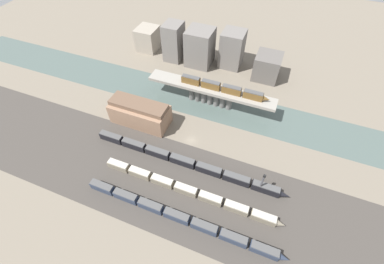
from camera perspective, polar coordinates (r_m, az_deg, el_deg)
The scene contains 15 objects.
ground_plane at distance 119.73m, azimuth -0.27°, elevation -1.82°, with size 400.00×400.00×0.00m, color #756B5B.
railbed_yard at distance 107.53m, azimuth -5.10°, elevation -11.10°, with size 280.00×42.00×0.01m, color #423D38.
river_water at distance 137.30m, azimuth 3.94°, elevation 6.40°, with size 320.00×23.84×0.01m, color #4C5B56.
bridge at distance 132.21m, azimuth 4.12°, elevation 8.83°, with size 66.03×8.23×10.38m.
train_on_bridge at distance 128.04m, azimuth 6.92°, elevation 9.71°, with size 44.67×2.74×3.98m.
train_yard_near at distance 98.76m, azimuth -2.76°, elevation -18.38°, with size 77.66×2.87×3.86m.
train_yard_mid at distance 103.43m, azimuth -0.73°, elevation -12.90°, with size 74.19×2.96×3.45m.
train_yard_far at distance 110.24m, azimuth -1.50°, elevation -6.63°, with size 86.37×2.89×3.86m.
warehouse_building at distance 126.01m, azimuth -11.48°, elevation 4.19°, with size 28.18×12.40×12.31m.
signal_tower at distance 103.50m, azimuth 15.24°, elevation -10.88°, with size 1.00×0.71×11.77m.
city_block_far_left at distance 178.69m, azimuth -9.76°, elevation 19.78°, with size 12.73×13.65×14.16m, color gray.
city_block_left at distance 164.96m, azimuth -4.10°, elevation 19.36°, with size 10.41×12.51×22.50m, color slate.
city_block_center at distance 160.04m, azimuth 1.75°, elevation 18.28°, with size 15.03×14.83×21.69m, color slate.
city_block_right at distance 160.41m, azimuth 8.90°, elevation 17.75°, with size 12.79×13.34×21.43m, color slate.
city_block_far_right at distance 156.27m, azimuth 16.34°, elevation 13.79°, with size 14.03×14.55×14.24m, color #605B56.
Camera 1 is at (28.16, -69.77, 93.14)m, focal length 24.00 mm.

